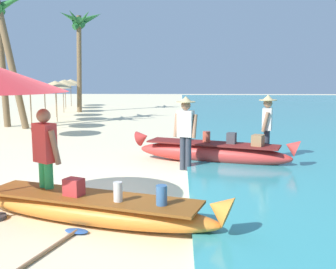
{
  "coord_description": "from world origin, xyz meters",
  "views": [
    {
      "loc": [
        1.69,
        -7.21,
        2.22
      ],
      "look_at": [
        1.42,
        1.74,
        0.9
      ],
      "focal_mm": 43.39,
      "sensor_mm": 36.0,
      "label": 1
    }
  ],
  "objects_px": {
    "person_vendor_hatted": "(186,128)",
    "person_vendor_assistant": "(267,124)",
    "person_tourist_customer": "(45,155)",
    "palm_tree_leaning_seaward": "(80,29)",
    "boat_orange_foreground": "(91,207)",
    "paddle": "(52,248)",
    "palm_tree_mid_cluster": "(1,16)",
    "boat_red_midground": "(213,152)"
  },
  "relations": [
    {
      "from": "boat_red_midground",
      "to": "person_tourist_customer",
      "type": "height_order",
      "value": "person_tourist_customer"
    },
    {
      "from": "person_vendor_assistant",
      "to": "paddle",
      "type": "xyz_separation_m",
      "value": [
        -3.81,
        -5.25,
        -0.97
      ]
    },
    {
      "from": "boat_red_midground",
      "to": "paddle",
      "type": "distance_m",
      "value": 5.74
    },
    {
      "from": "boat_red_midground",
      "to": "person_vendor_assistant",
      "type": "distance_m",
      "value": 1.52
    },
    {
      "from": "boat_orange_foreground",
      "to": "palm_tree_mid_cluster",
      "type": "xyz_separation_m",
      "value": [
        -5.89,
        10.74,
        4.32
      ]
    },
    {
      "from": "paddle",
      "to": "palm_tree_mid_cluster",
      "type": "bearing_deg",
      "value": 115.54
    },
    {
      "from": "boat_orange_foreground",
      "to": "person_vendor_hatted",
      "type": "xyz_separation_m",
      "value": [
        1.47,
        3.49,
        0.76
      ]
    },
    {
      "from": "boat_red_midground",
      "to": "person_vendor_hatted",
      "type": "height_order",
      "value": "person_vendor_hatted"
    },
    {
      "from": "palm_tree_mid_cluster",
      "to": "boat_orange_foreground",
      "type": "bearing_deg",
      "value": -61.25
    },
    {
      "from": "paddle",
      "to": "palm_tree_leaning_seaward",
      "type": "bearing_deg",
      "value": 102.45
    },
    {
      "from": "person_vendor_hatted",
      "to": "person_tourist_customer",
      "type": "distance_m",
      "value": 3.82
    },
    {
      "from": "palm_tree_leaning_seaward",
      "to": "boat_red_midground",
      "type": "bearing_deg",
      "value": -64.55
    },
    {
      "from": "person_vendor_hatted",
      "to": "paddle",
      "type": "distance_m",
      "value": 4.89
    },
    {
      "from": "boat_orange_foreground",
      "to": "palm_tree_mid_cluster",
      "type": "bearing_deg",
      "value": 118.75
    },
    {
      "from": "boat_red_midground",
      "to": "person_tourist_customer",
      "type": "relative_size",
      "value": 2.43
    },
    {
      "from": "person_vendor_assistant",
      "to": "palm_tree_mid_cluster",
      "type": "relative_size",
      "value": 0.3
    },
    {
      "from": "boat_red_midground",
      "to": "palm_tree_mid_cluster",
      "type": "xyz_separation_m",
      "value": [
        -8.05,
        6.53,
        4.26
      ]
    },
    {
      "from": "palm_tree_leaning_seaward",
      "to": "paddle",
      "type": "height_order",
      "value": "palm_tree_leaning_seaward"
    },
    {
      "from": "paddle",
      "to": "person_vendor_hatted",
      "type": "bearing_deg",
      "value": 68.38
    },
    {
      "from": "boat_orange_foreground",
      "to": "boat_red_midground",
      "type": "relative_size",
      "value": 1.04
    },
    {
      "from": "boat_orange_foreground",
      "to": "person_vendor_hatted",
      "type": "height_order",
      "value": "person_vendor_hatted"
    },
    {
      "from": "boat_red_midground",
      "to": "palm_tree_leaning_seaward",
      "type": "height_order",
      "value": "palm_tree_leaning_seaward"
    },
    {
      "from": "palm_tree_leaning_seaward",
      "to": "palm_tree_mid_cluster",
      "type": "xyz_separation_m",
      "value": [
        -1.33,
        -7.59,
        -0.3
      ]
    },
    {
      "from": "person_vendor_hatted",
      "to": "person_tourist_customer",
      "type": "height_order",
      "value": "person_vendor_hatted"
    },
    {
      "from": "person_vendor_assistant",
      "to": "boat_red_midground",
      "type": "bearing_deg",
      "value": -176.92
    },
    {
      "from": "palm_tree_leaning_seaward",
      "to": "palm_tree_mid_cluster",
      "type": "height_order",
      "value": "palm_tree_leaning_seaward"
    },
    {
      "from": "boat_orange_foreground",
      "to": "person_tourist_customer",
      "type": "xyz_separation_m",
      "value": [
        -0.8,
        0.43,
        0.72
      ]
    },
    {
      "from": "person_vendor_hatted",
      "to": "person_tourist_customer",
      "type": "bearing_deg",
      "value": -126.56
    },
    {
      "from": "person_vendor_assistant",
      "to": "boat_orange_foreground",
      "type": "bearing_deg",
      "value": -129.37
    },
    {
      "from": "palm_tree_leaning_seaward",
      "to": "palm_tree_mid_cluster",
      "type": "distance_m",
      "value": 7.71
    },
    {
      "from": "boat_red_midground",
      "to": "person_tourist_customer",
      "type": "distance_m",
      "value": 4.85
    },
    {
      "from": "person_tourist_customer",
      "to": "palm_tree_mid_cluster",
      "type": "relative_size",
      "value": 0.3
    },
    {
      "from": "person_tourist_customer",
      "to": "paddle",
      "type": "height_order",
      "value": "person_tourist_customer"
    },
    {
      "from": "person_tourist_customer",
      "to": "palm_tree_leaning_seaward",
      "type": "relative_size",
      "value": 0.28
    },
    {
      "from": "boat_orange_foreground",
      "to": "person_vendor_assistant",
      "type": "bearing_deg",
      "value": 50.63
    },
    {
      "from": "person_vendor_hatted",
      "to": "person_vendor_assistant",
      "type": "height_order",
      "value": "person_vendor_hatted"
    },
    {
      "from": "boat_orange_foreground",
      "to": "person_tourist_customer",
      "type": "distance_m",
      "value": 1.16
    },
    {
      "from": "person_tourist_customer",
      "to": "palm_tree_mid_cluster",
      "type": "xyz_separation_m",
      "value": [
        -5.09,
        10.31,
        3.6
      ]
    },
    {
      "from": "person_vendor_assistant",
      "to": "paddle",
      "type": "distance_m",
      "value": 6.56
    },
    {
      "from": "boat_red_midground",
      "to": "person_tourist_customer",
      "type": "xyz_separation_m",
      "value": [
        -2.96,
        -3.78,
        0.66
      ]
    },
    {
      "from": "boat_orange_foreground",
      "to": "paddle",
      "type": "xyz_separation_m",
      "value": [
        -0.3,
        -0.97,
        -0.21
      ]
    },
    {
      "from": "boat_orange_foreground",
      "to": "palm_tree_leaning_seaward",
      "type": "relative_size",
      "value": 0.72
    }
  ]
}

